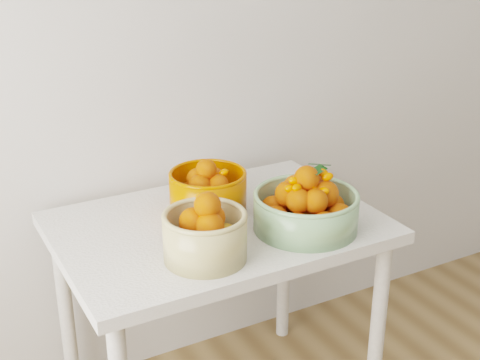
{
  "coord_description": "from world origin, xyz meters",
  "views": [
    {
      "loc": [
        -1.07,
        -0.09,
        1.68
      ],
      "look_at": [
        -0.2,
        1.51,
        0.92
      ],
      "focal_mm": 50.0,
      "sensor_mm": 36.0,
      "label": 1
    }
  ],
  "objects_px": {
    "bowl_cream": "(205,234)",
    "bowl_green": "(306,207)",
    "bowl_orange": "(208,190)",
    "table": "(218,249)"
  },
  "relations": [
    {
      "from": "bowl_green",
      "to": "bowl_cream",
      "type": "bearing_deg",
      "value": -176.19
    },
    {
      "from": "bowl_cream",
      "to": "bowl_orange",
      "type": "bearing_deg",
      "value": 62.76
    },
    {
      "from": "table",
      "to": "bowl_cream",
      "type": "relative_size",
      "value": 3.68
    },
    {
      "from": "table",
      "to": "bowl_orange",
      "type": "height_order",
      "value": "bowl_orange"
    },
    {
      "from": "table",
      "to": "bowl_green",
      "type": "bearing_deg",
      "value": -38.11
    },
    {
      "from": "table",
      "to": "bowl_orange",
      "type": "relative_size",
      "value": 3.33
    },
    {
      "from": "table",
      "to": "bowl_cream",
      "type": "height_order",
      "value": "bowl_cream"
    },
    {
      "from": "bowl_cream",
      "to": "bowl_orange",
      "type": "xyz_separation_m",
      "value": [
        0.15,
        0.28,
        -0.01
      ]
    },
    {
      "from": "bowl_orange",
      "to": "bowl_cream",
      "type": "bearing_deg",
      "value": -117.24
    },
    {
      "from": "bowl_cream",
      "to": "bowl_green",
      "type": "xyz_separation_m",
      "value": [
        0.35,
        0.02,
        -0.01
      ]
    }
  ]
}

